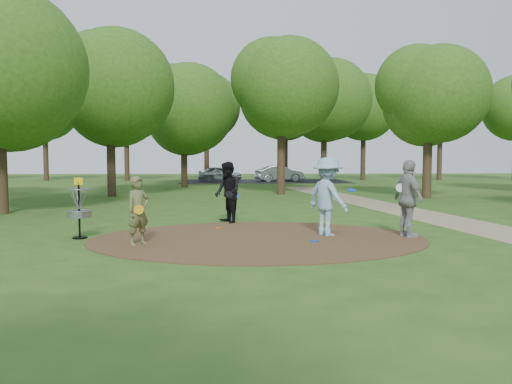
{
  "coord_description": "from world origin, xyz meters",
  "views": [
    {
      "loc": [
        -0.61,
        -12.36,
        2.05
      ],
      "look_at": [
        0.0,
        1.2,
        1.1
      ],
      "focal_mm": 35.0,
      "sensor_mm": 36.0,
      "label": 1
    }
  ],
  "objects": [
    {
      "name": "disc_golf_basket",
      "position": [
        -4.5,
        0.3,
        0.87
      ],
      "size": [
        0.63,
        0.63,
        1.54
      ],
      "color": "black",
      "rests_on": "ground"
    },
    {
      "name": "disc_ground_blue",
      "position": [
        1.33,
        -0.52,
        0.03
      ],
      "size": [
        0.22,
        0.22,
        0.02
      ],
      "primitive_type": "cylinder",
      "color": "#0B42C2",
      "rests_on": "dirt_clearing"
    },
    {
      "name": "dirt_clearing",
      "position": [
        0.0,
        0.0,
        0.01
      ],
      "size": [
        8.4,
        8.4,
        0.02
      ],
      "primitive_type": "cylinder",
      "color": "#47301C",
      "rests_on": "ground"
    },
    {
      "name": "car_left",
      "position": [
        -1.78,
        30.15,
        0.64
      ],
      "size": [
        3.89,
        1.8,
        1.29
      ],
      "primitive_type": "imported",
      "rotation": [
        0.0,
        0.0,
        1.65
      ],
      "color": "#B2B6BA",
      "rests_on": "ground"
    },
    {
      "name": "parking_lot",
      "position": [
        2.0,
        30.0,
        0.0
      ],
      "size": [
        14.0,
        8.0,
        0.01
      ],
      "primitive_type": "cube",
      "color": "black",
      "rests_on": "ground"
    },
    {
      "name": "tree_ring",
      "position": [
        1.37,
        10.34,
        5.21
      ],
      "size": [
        37.68,
        45.47,
        8.97
      ],
      "color": "#332316",
      "rests_on": "ground"
    },
    {
      "name": "disc_ground_red",
      "position": [
        -1.05,
        1.82,
        0.03
      ],
      "size": [
        0.22,
        0.22,
        0.02
      ],
      "primitive_type": "cylinder",
      "color": "red",
      "rests_on": "dirt_clearing"
    },
    {
      "name": "player_observer_with_disc",
      "position": [
        -2.83,
        -0.73,
        0.8
      ],
      "size": [
        0.68,
        0.69,
        1.61
      ],
      "color": "#62673B",
      "rests_on": "ground"
    },
    {
      "name": "footpath",
      "position": [
        6.5,
        2.0,
        0.01
      ],
      "size": [
        7.55,
        39.89,
        0.01
      ],
      "primitive_type": "cube",
      "rotation": [
        0.0,
        0.0,
        0.14
      ],
      "color": "#8C7A5B",
      "rests_on": "ground"
    },
    {
      "name": "player_waiting_with_disc",
      "position": [
        3.84,
        0.08,
        0.99
      ],
      "size": [
        0.73,
        1.24,
        1.99
      ],
      "color": "#9A9A9D",
      "rests_on": "ground"
    },
    {
      "name": "player_throwing_with_disc",
      "position": [
        1.83,
        0.44,
        1.02
      ],
      "size": [
        1.43,
        1.52,
        2.05
      ],
      "color": "#90BAD7",
      "rests_on": "ground"
    },
    {
      "name": "player_walking_with_disc",
      "position": [
        -0.8,
        3.08,
        0.96
      ],
      "size": [
        1.05,
        1.15,
        1.92
      ],
      "color": "black",
      "rests_on": "ground"
    },
    {
      "name": "ground",
      "position": [
        0.0,
        0.0,
        0.0
      ],
      "size": [
        100.0,
        100.0,
        0.0
      ],
      "primitive_type": "plane",
      "color": "#2D5119",
      "rests_on": "ground"
    },
    {
      "name": "car_right",
      "position": [
        3.26,
        29.49,
        0.67
      ],
      "size": [
        4.29,
        2.39,
        1.34
      ],
      "primitive_type": "imported",
      "rotation": [
        0.0,
        0.0,
        1.83
      ],
      "color": "#989A9F",
      "rests_on": "ground"
    }
  ]
}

